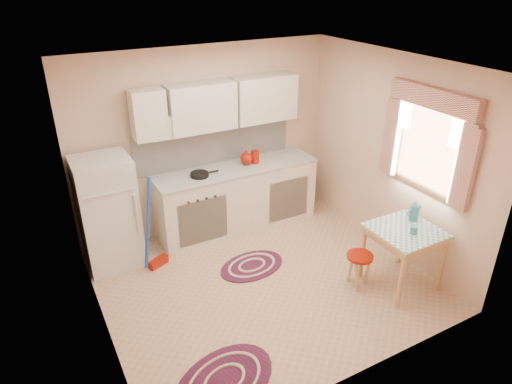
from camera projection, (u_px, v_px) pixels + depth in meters
room_shell at (266, 146)px, 4.96m from camera, size 3.64×3.60×2.52m
fridge at (108, 213)px, 5.46m from camera, size 0.65×0.60×1.40m
broom at (154, 224)px, 5.42m from camera, size 0.30×0.22×1.20m
base_cabinets at (237, 199)px, 6.37m from camera, size 2.25×0.60×0.88m
countertop at (236, 168)px, 6.16m from camera, size 2.27×0.62×0.04m
frying_pan at (200, 175)px, 5.87m from camera, size 0.25×0.25×0.05m
red_kettle at (246, 158)px, 6.18m from camera, size 0.21×0.19×0.19m
red_canister at (255, 158)px, 6.24m from camera, size 0.13×0.13×0.16m
table at (401, 257)px, 5.23m from camera, size 0.72×0.72×0.72m
stool at (358, 270)px, 5.25m from camera, size 0.36×0.36×0.42m
coffee_pot at (415, 211)px, 5.20m from camera, size 0.14×0.12×0.26m
mug at (414, 230)px, 4.97m from camera, size 0.10×0.10×0.10m
rug_center at (252, 266)px, 5.67m from camera, size 0.91×0.67×0.02m
rug_left at (224, 381)px, 4.10m from camera, size 1.20×0.98×0.02m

